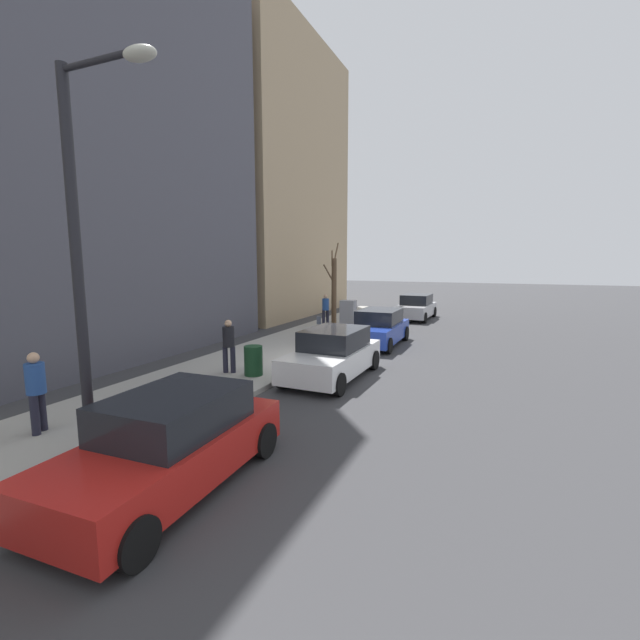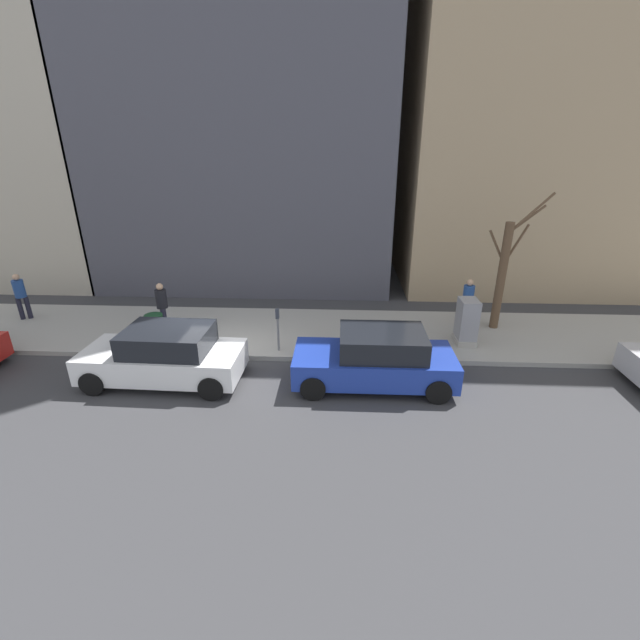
# 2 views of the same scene
# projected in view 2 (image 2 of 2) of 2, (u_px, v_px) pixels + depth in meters

# --- Properties ---
(ground_plane) EXTENTS (120.00, 120.00, 0.00)m
(ground_plane) POSITION_uv_depth(u_px,v_px,m) (221.00, 360.00, 12.78)
(ground_plane) COLOR #38383A
(sidewalk) EXTENTS (4.00, 36.00, 0.15)m
(sidewalk) POSITION_uv_depth(u_px,v_px,m) (237.00, 331.00, 14.60)
(sidewalk) COLOR #9E9B93
(sidewalk) RESTS_ON ground
(parked_car_blue) EXTENTS (1.93, 4.20, 1.52)m
(parked_car_blue) POSITION_uv_depth(u_px,v_px,m) (376.00, 359.00, 11.25)
(parked_car_blue) COLOR #1E389E
(parked_car_blue) RESTS_ON ground
(parked_car_white) EXTENTS (2.02, 4.25, 1.52)m
(parked_car_white) POSITION_uv_depth(u_px,v_px,m) (165.00, 356.00, 11.42)
(parked_car_white) COLOR white
(parked_car_white) RESTS_ON ground
(parking_meter) EXTENTS (0.14, 0.10, 1.35)m
(parking_meter) POSITION_uv_depth(u_px,v_px,m) (278.00, 325.00, 12.74)
(parking_meter) COLOR slate
(parking_meter) RESTS_ON sidewalk
(utility_box) EXTENTS (0.83, 0.61, 1.43)m
(utility_box) POSITION_uv_depth(u_px,v_px,m) (467.00, 322.00, 13.31)
(utility_box) COLOR #A8A399
(utility_box) RESTS_ON sidewalk
(bare_tree) EXTENTS (0.81, 1.81, 4.47)m
(bare_tree) POSITION_uv_depth(u_px,v_px,m) (503.00, 271.00, 13.99)
(bare_tree) COLOR brown
(bare_tree) RESTS_ON sidewalk
(trash_bin) EXTENTS (0.56, 0.56, 0.90)m
(trash_bin) POSITION_uv_depth(u_px,v_px,m) (155.00, 328.00, 13.49)
(trash_bin) COLOR #14381E
(trash_bin) RESTS_ON sidewalk
(pedestrian_near_meter) EXTENTS (0.36, 0.36, 1.66)m
(pedestrian_near_meter) POSITION_uv_depth(u_px,v_px,m) (468.00, 300.00, 14.50)
(pedestrian_near_meter) COLOR #1E1E2D
(pedestrian_near_meter) RESTS_ON sidewalk
(pedestrian_midblock) EXTENTS (0.39, 0.36, 1.66)m
(pedestrian_midblock) POSITION_uv_depth(u_px,v_px,m) (162.00, 304.00, 14.09)
(pedestrian_midblock) COLOR #1E1E2D
(pedestrian_midblock) RESTS_ON sidewalk
(pedestrian_far_corner) EXTENTS (0.36, 0.38, 1.66)m
(pedestrian_far_corner) POSITION_uv_depth(u_px,v_px,m) (20.00, 294.00, 15.09)
(pedestrian_far_corner) COLOR #1E1E2D
(pedestrian_far_corner) RESTS_ON sidewalk
(office_tower_left) EXTENTS (12.77, 12.77, 17.63)m
(office_tower_left) POSITION_uv_depth(u_px,v_px,m) (542.00, 79.00, 19.83)
(office_tower_left) COLOR tan
(office_tower_left) RESTS_ON ground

